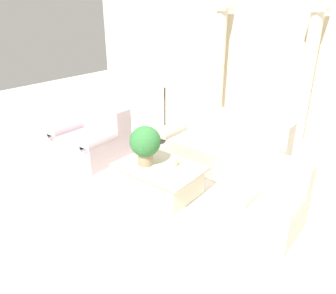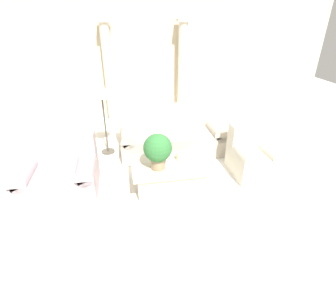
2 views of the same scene
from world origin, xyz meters
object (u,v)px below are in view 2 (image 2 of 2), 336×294
(coffee_table, at_px, (169,175))
(armchair, at_px, (254,154))
(potted_plant, at_px, (158,149))
(sofa_long, at_px, (171,134))
(floor_lamp, at_px, (102,95))
(loveseat, at_px, (59,170))

(coffee_table, bearing_deg, armchair, 6.16)
(coffee_table, relative_size, potted_plant, 2.08)
(sofa_long, xyz_separation_m, potted_plant, (-0.47, -1.39, 0.41))
(sofa_long, height_order, potted_plant, potted_plant)
(floor_lamp, bearing_deg, sofa_long, -5.04)
(sofa_long, xyz_separation_m, coffee_table, (-0.28, -1.30, -0.14))
(loveseat, bearing_deg, coffee_table, -7.15)
(sofa_long, relative_size, loveseat, 1.76)
(sofa_long, distance_m, armchair, 1.72)
(loveseat, xyz_separation_m, armchair, (3.34, -0.05, -0.00))
(sofa_long, relative_size, potted_plant, 3.60)
(floor_lamp, bearing_deg, coffee_table, -53.67)
(potted_plant, xyz_separation_m, armchair, (1.77, 0.26, -0.40))
(sofa_long, bearing_deg, loveseat, -152.06)
(loveseat, height_order, armchair, loveseat)
(potted_plant, xyz_separation_m, floor_lamp, (-0.85, 1.51, 0.46))
(coffee_table, bearing_deg, potted_plant, -154.82)
(sofa_long, bearing_deg, armchair, -41.15)
(coffee_table, bearing_deg, floor_lamp, 126.33)
(sofa_long, height_order, coffee_table, sofa_long)
(coffee_table, bearing_deg, sofa_long, 77.80)
(sofa_long, relative_size, armchair, 2.41)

